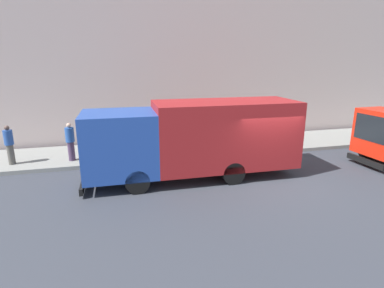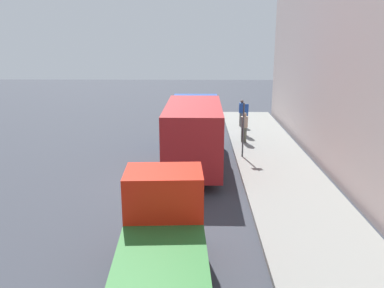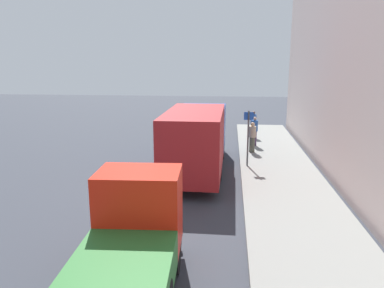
{
  "view_description": "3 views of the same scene",
  "coord_description": "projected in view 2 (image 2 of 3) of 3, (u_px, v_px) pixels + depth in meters",
  "views": [
    {
      "loc": [
        -9.96,
        5.55,
        4.46
      ],
      "look_at": [
        1.1,
        2.73,
        1.34
      ],
      "focal_mm": 28.26,
      "sensor_mm": 36.0,
      "label": 1
    },
    {
      "loc": [
        1.21,
        -15.27,
        5.8
      ],
      "look_at": [
        0.93,
        0.57,
        1.51
      ],
      "focal_mm": 37.33,
      "sensor_mm": 36.0,
      "label": 2
    },
    {
      "loc": [
        2.47,
        -14.02,
        5.06
      ],
      "look_at": [
        0.93,
        0.79,
        1.72
      ],
      "focal_mm": 34.93,
      "sensor_mm": 36.0,
      "label": 3
    }
  ],
  "objects": [
    {
      "name": "small_flatbed_truck",
      "position": [
        163.0,
        238.0,
        9.53
      ],
      "size": [
        2.23,
        4.78,
        2.48
      ],
      "rotation": [
        0.0,
        0.0,
        0.05
      ],
      "color": "red",
      "rests_on": "ground"
    },
    {
      "name": "pedestrian_standing",
      "position": [
        245.0,
        120.0,
        23.25
      ],
      "size": [
        0.49,
        0.49,
        1.71
      ],
      "rotation": [
        0.0,
        0.0,
        3.53
      ],
      "color": "#48334F",
      "rests_on": "sidewalk"
    },
    {
      "name": "ground",
      "position": [
        169.0,
        183.0,
        16.27
      ],
      "size": [
        80.0,
        80.0,
        0.0
      ],
      "primitive_type": "plane",
      "color": "#363942"
    },
    {
      "name": "street_sign_post",
      "position": [
        243.0,
        125.0,
        18.9
      ],
      "size": [
        0.44,
        0.08,
        2.63
      ],
      "color": "#4C5156",
      "rests_on": "sidewalk"
    },
    {
      "name": "pedestrian_walking",
      "position": [
        244.0,
        127.0,
        21.71
      ],
      "size": [
        0.45,
        0.45,
        1.65
      ],
      "rotation": [
        0.0,
        0.0,
        3.0
      ],
      "color": "#555546",
      "rests_on": "sidewalk"
    },
    {
      "name": "pedestrian_third",
      "position": [
        242.0,
        112.0,
        25.61
      ],
      "size": [
        0.45,
        0.45,
        1.7
      ],
      "rotation": [
        0.0,
        0.0,
        3.4
      ],
      "color": "#55524C",
      "rests_on": "sidewalk"
    },
    {
      "name": "building_facade",
      "position": [
        357.0,
        39.0,
        14.67
      ],
      "size": [
        0.5,
        30.0,
        11.38
      ],
      "primitive_type": "cube",
      "color": "#C0ABA6",
      "rests_on": "ground"
    },
    {
      "name": "sidewalk",
      "position": [
        286.0,
        182.0,
        16.17
      ],
      "size": [
        3.52,
        30.0,
        0.17
      ],
      "primitive_type": "cube",
      "color": "gray",
      "rests_on": "ground"
    },
    {
      "name": "large_utility_truck",
      "position": [
        194.0,
        129.0,
        18.38
      ],
      "size": [
        2.42,
        8.27,
        2.99
      ],
      "rotation": [
        0.0,
        0.0,
        -0.01
      ],
      "color": "#2348A5",
      "rests_on": "ground"
    }
  ]
}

